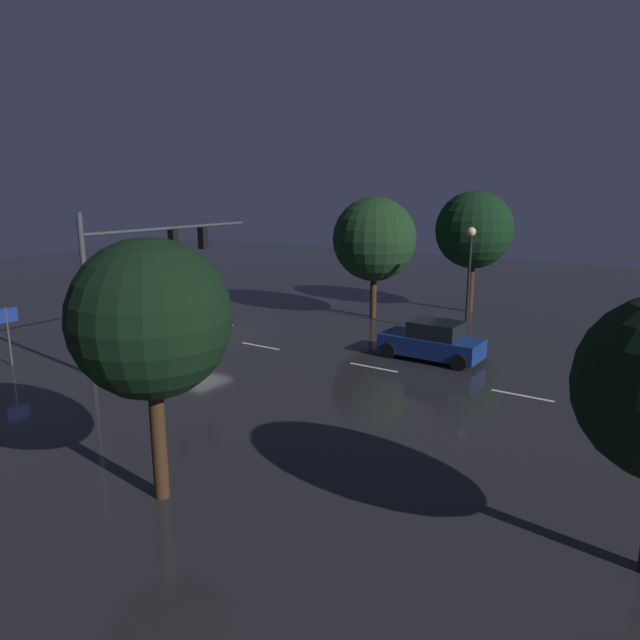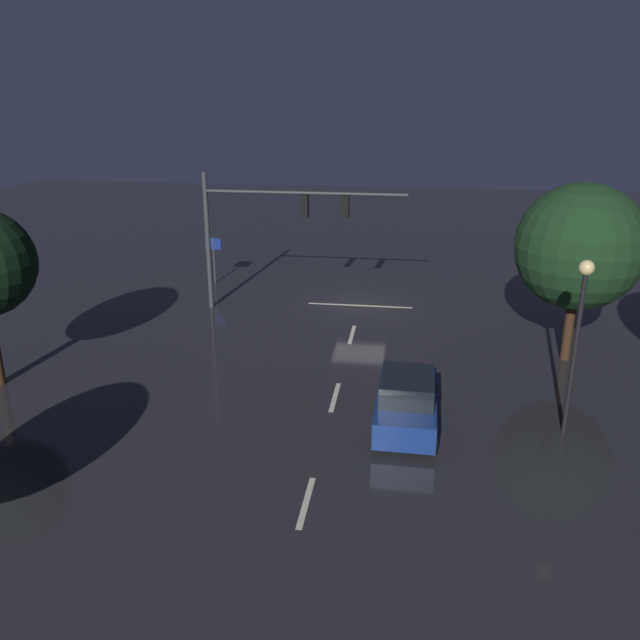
# 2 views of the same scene
# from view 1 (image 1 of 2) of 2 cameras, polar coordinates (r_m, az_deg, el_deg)

# --- Properties ---
(ground_plane) EXTENTS (80.00, 80.00, 0.00)m
(ground_plane) POSITION_cam_1_polar(r_m,az_deg,el_deg) (29.99, -11.80, -1.39)
(ground_plane) COLOR #232326
(traffic_signal_assembly) EXTENTS (9.20, 0.47, 6.34)m
(traffic_signal_assembly) POSITION_cam_1_polar(r_m,az_deg,el_deg) (25.69, -16.56, 5.88)
(traffic_signal_assembly) COLOR #383A3D
(traffic_signal_assembly) RESTS_ON ground_plane
(lane_dash_far) EXTENTS (0.16, 2.20, 0.01)m
(lane_dash_far) POSITION_cam_1_polar(r_m,az_deg,el_deg) (27.37, -5.86, -2.55)
(lane_dash_far) COLOR beige
(lane_dash_far) RESTS_ON ground_plane
(lane_dash_mid) EXTENTS (0.16, 2.20, 0.01)m
(lane_dash_mid) POSITION_cam_1_polar(r_m,az_deg,el_deg) (24.16, 5.28, -4.64)
(lane_dash_mid) COLOR beige
(lane_dash_mid) RESTS_ON ground_plane
(lane_dash_near) EXTENTS (0.16, 2.20, 0.01)m
(lane_dash_near) POSITION_cam_1_polar(r_m,az_deg,el_deg) (22.15, 19.18, -7.00)
(lane_dash_near) COLOR beige
(lane_dash_near) RESTS_ON ground_plane
(stop_bar) EXTENTS (5.00, 0.16, 0.01)m
(stop_bar) POSITION_cam_1_polar(r_m,az_deg,el_deg) (29.97, -11.75, -1.39)
(stop_bar) COLOR beige
(stop_bar) RESTS_ON ground_plane
(car_approaching) EXTENTS (1.97, 4.40, 1.70)m
(car_approaching) POSITION_cam_1_polar(r_m,az_deg,el_deg) (25.42, 10.93, -2.08)
(car_approaching) COLOR navy
(car_approaching) RESTS_ON ground_plane
(street_lamp_left_kerb) EXTENTS (0.44, 0.44, 5.38)m
(street_lamp_left_kerb) POSITION_cam_1_polar(r_m,az_deg,el_deg) (29.34, 14.45, 5.59)
(street_lamp_left_kerb) COLOR black
(street_lamp_left_kerb) RESTS_ON ground_plane
(route_sign) EXTENTS (0.90, 0.16, 2.48)m
(route_sign) POSITION_cam_1_polar(r_m,az_deg,el_deg) (27.15, -28.31, -0.31)
(route_sign) COLOR #383A3D
(route_sign) RESTS_ON ground_plane
(tree_left_near) EXTENTS (4.46, 4.46, 7.07)m
(tree_left_near) POSITION_cam_1_polar(r_m,az_deg,el_deg) (35.23, 14.84, 8.51)
(tree_left_near) COLOR #382314
(tree_left_near) RESTS_ON ground_plane
(tree_right_near) EXTENTS (3.67, 3.67, 6.22)m
(tree_right_near) POSITION_cam_1_polar(r_m,az_deg,el_deg) (13.58, -16.25, 0.02)
(tree_right_near) COLOR #382314
(tree_right_near) RESTS_ON ground_plane
(tree_left_far) EXTENTS (4.65, 4.65, 6.76)m
(tree_left_far) POSITION_cam_1_polar(r_m,az_deg,el_deg) (32.72, 5.35, 7.87)
(tree_left_far) COLOR #382314
(tree_left_far) RESTS_ON ground_plane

